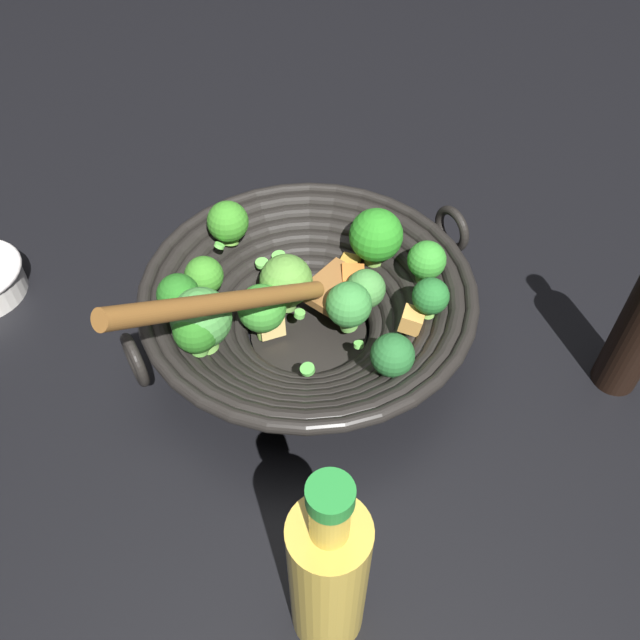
% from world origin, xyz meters
% --- Properties ---
extents(ground_plane, '(4.00, 4.00, 0.00)m').
position_xyz_m(ground_plane, '(0.00, 0.00, 0.00)').
color(ground_plane, black).
extents(wok, '(0.35, 0.35, 0.23)m').
position_xyz_m(wok, '(-0.00, -0.00, 0.06)').
color(wok, black).
rests_on(wok, ground).
extents(soy_sauce_bottle, '(0.05, 0.05, 0.19)m').
position_xyz_m(soy_sauce_bottle, '(0.06, 0.32, 0.08)').
color(soy_sauce_bottle, black).
rests_on(soy_sauce_bottle, ground).
extents(cooking_oil_bottle, '(0.06, 0.06, 0.22)m').
position_xyz_m(cooking_oil_bottle, '(0.29, 0.02, 0.09)').
color(cooking_oil_bottle, gold).
rests_on(cooking_oil_bottle, ground).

